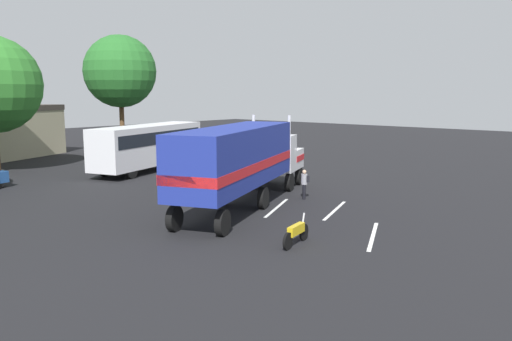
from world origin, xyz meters
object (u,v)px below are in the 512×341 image
object	(u,v)px
person_bystander	(305,183)
tree_left	(120,72)
parked_bus	(149,143)
semi_truck	(243,158)
motorcycle	(296,233)

from	to	relation	value
person_bystander	tree_left	bearing A→B (deg)	77.71
person_bystander	parked_bus	distance (m)	15.10
semi_truck	parked_bus	size ratio (longest dim) A/B	1.25
parked_bus	motorcycle	distance (m)	21.52
motorcycle	tree_left	xyz separation A→B (m)	(12.67, 29.95, 7.26)
semi_truck	parked_bus	xyz separation A→B (m)	(4.55, 13.81, -0.46)
parked_bus	tree_left	size ratio (longest dim) A/B	1.01
tree_left	parked_bus	bearing A→B (deg)	-114.29
person_bystander	parked_bus	size ratio (longest dim) A/B	0.14
person_bystander	motorcycle	size ratio (longest dim) A/B	0.78
person_bystander	motorcycle	distance (m)	8.69
parked_bus	motorcycle	bearing A→B (deg)	-112.24
semi_truck	parked_bus	world-z (taller)	semi_truck
motorcycle	tree_left	distance (m)	33.32
parked_bus	tree_left	bearing A→B (deg)	65.71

